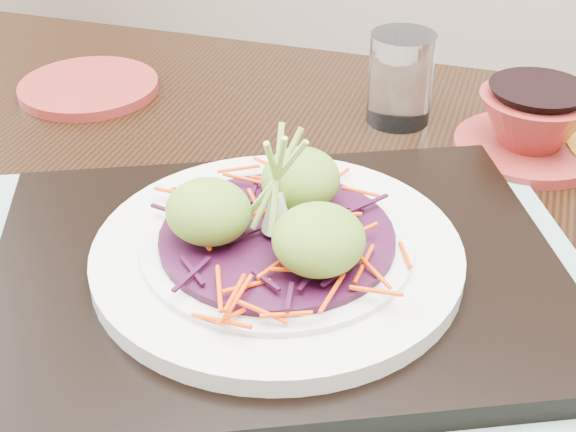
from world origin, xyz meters
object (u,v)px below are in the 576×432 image
at_px(terracotta_side_plate, 89,87).
at_px(terracotta_bowl_set, 532,128).
at_px(white_plate, 277,252).
at_px(dining_table, 333,351).
at_px(serving_tray, 277,272).
at_px(water_glass, 400,78).

relative_size(terracotta_side_plate, terracotta_bowl_set, 0.87).
relative_size(white_plate, terracotta_bowl_set, 1.53).
bearing_deg(white_plate, dining_table, 62.75).
relative_size(serving_tray, water_glass, 4.47).
distance_m(dining_table, white_plate, 0.15).
height_order(water_glass, terracotta_bowl_set, water_glass).
bearing_deg(dining_table, terracotta_bowl_set, 59.06).
bearing_deg(terracotta_side_plate, dining_table, -25.89).
bearing_deg(terracotta_bowl_set, terracotta_side_plate, -173.05).
height_order(dining_table, white_plate, white_plate).
distance_m(dining_table, water_glass, 0.30).
bearing_deg(water_glass, white_plate, -89.73).
bearing_deg(dining_table, serving_tray, -123.50).
bearing_deg(dining_table, terracotta_side_plate, 147.86).
height_order(white_plate, water_glass, water_glass).
relative_size(dining_table, white_plate, 4.86).
bearing_deg(terracotta_side_plate, white_plate, -34.40).
height_order(dining_table, serving_tray, serving_tray).
xyz_separation_m(dining_table, water_glass, (-0.03, 0.26, 0.15)).
relative_size(dining_table, water_glass, 14.13).
height_order(white_plate, terracotta_bowl_set, terracotta_bowl_set).
distance_m(serving_tray, white_plate, 0.02).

